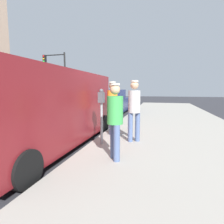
{
  "coord_description": "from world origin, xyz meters",
  "views": [
    {
      "loc": [
        2.9,
        -5.4,
        1.65
      ],
      "look_at": [
        1.65,
        -0.72,
        1.05
      ],
      "focal_mm": 29.07,
      "sensor_mm": 36.0,
      "label": 1
    }
  ],
  "objects": [
    {
      "name": "sidewalk_slab",
      "position": [
        3.5,
        0.0,
        0.07
      ],
      "size": [
        5.0,
        32.0,
        0.15
      ],
      "primitive_type": "cube",
      "color": "#9E998E",
      "rests_on": "ground"
    },
    {
      "name": "traffic_light_corner",
      "position": [
        -6.99,
        10.71,
        3.52
      ],
      "size": [
        2.48,
        0.42,
        5.2
      ],
      "color": "black",
      "rests_on": "ground"
    },
    {
      "name": "parked_sedan_ahead",
      "position": [
        -0.32,
        6.63,
        0.75
      ],
      "size": [
        1.95,
        4.4,
        1.65
      ],
      "color": "navy",
      "rests_on": "ground"
    },
    {
      "name": "pedestrian_in_gray",
      "position": [
        2.18,
        -0.26,
        1.16
      ],
      "size": [
        0.34,
        0.34,
        1.76
      ],
      "color": "#4C608C",
      "rests_on": "sidewalk_slab"
    },
    {
      "name": "parked_van",
      "position": [
        -0.15,
        -0.94,
        1.15
      ],
      "size": [
        2.17,
        5.22,
        2.15
      ],
      "color": "maroon",
      "rests_on": "ground"
    },
    {
      "name": "pedestrian_in_orange",
      "position": [
        1.36,
        0.43,
        1.16
      ],
      "size": [
        0.34,
        0.36,
        1.76
      ],
      "color": "#4C608C",
      "rests_on": "sidewalk_slab"
    },
    {
      "name": "ground_plane",
      "position": [
        0.0,
        0.0,
        0.0
      ],
      "size": [
        80.0,
        80.0,
        0.0
      ],
      "primitive_type": "plane",
      "color": "#2D2D33"
    },
    {
      "name": "pedestrian_in_green",
      "position": [
        1.99,
        -1.73,
        1.08
      ],
      "size": [
        0.34,
        0.34,
        1.63
      ],
      "color": "#4C608C",
      "rests_on": "sidewalk_slab"
    },
    {
      "name": "parking_meter_near",
      "position": [
        1.35,
        -0.72,
        1.18
      ],
      "size": [
        0.14,
        0.18,
        1.52
      ],
      "color": "gray",
      "rests_on": "sidewalk_slab"
    }
  ]
}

